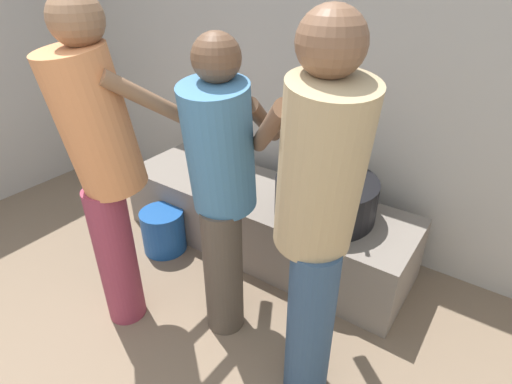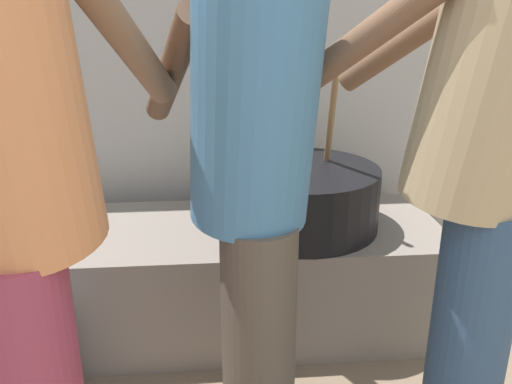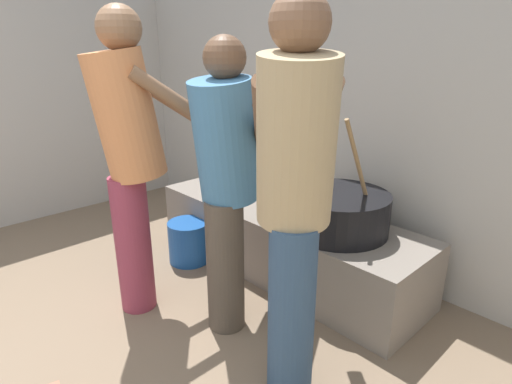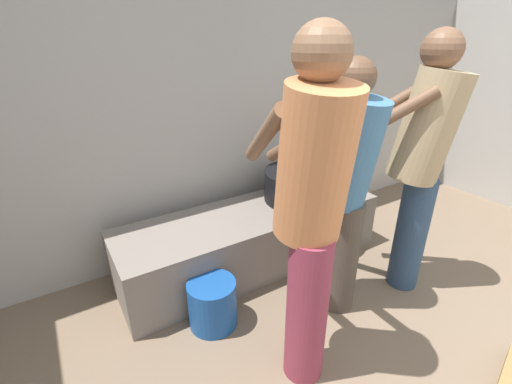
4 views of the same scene
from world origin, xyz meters
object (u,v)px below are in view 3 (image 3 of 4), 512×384
(cooking_pot_main, at_px, (338,212))
(cook_in_tan_shirt, at_px, (295,186))
(cook_in_blue_shirt, at_px, (227,174))
(cook_in_orange_shirt, at_px, (130,148))
(bucket_blue_plastic, at_px, (189,241))

(cooking_pot_main, distance_m, cook_in_tan_shirt, 0.89)
(cook_in_tan_shirt, bearing_deg, cook_in_blue_shirt, 170.10)
(cook_in_orange_shirt, height_order, bucket_blue_plastic, cook_in_orange_shirt)
(cooking_pot_main, distance_m, cook_in_orange_shirt, 1.22)
(cook_in_tan_shirt, bearing_deg, cook_in_orange_shirt, -170.40)
(cooking_pot_main, relative_size, cook_in_orange_shirt, 0.41)
(cooking_pot_main, xyz_separation_m, cook_in_blue_shirt, (-0.23, -0.64, 0.31))
(cook_in_orange_shirt, distance_m, cook_in_blue_shirt, 0.55)
(cook_in_blue_shirt, xyz_separation_m, cook_in_tan_shirt, (0.53, -0.09, 0.08))
(cooking_pot_main, bearing_deg, cook_in_orange_shirt, -128.21)
(cook_in_tan_shirt, xyz_separation_m, bucket_blue_plastic, (-1.27, 0.34, -0.80))
(cook_in_blue_shirt, bearing_deg, cook_in_orange_shirt, -151.22)
(cook_in_orange_shirt, bearing_deg, cook_in_blue_shirt, 28.78)
(bucket_blue_plastic, bearing_deg, cook_in_blue_shirt, -18.21)
(cook_in_blue_shirt, height_order, cook_in_tan_shirt, cook_in_tan_shirt)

